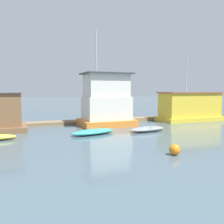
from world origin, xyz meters
TOP-DOWN VIEW (x-y plane):
  - ground_plane at (0.00, 0.00)m, footprint 200.00×200.00m
  - dock_walkway at (0.00, 2.58)m, footprint 33.80×1.63m
  - houseboat_orange at (-0.27, -0.18)m, footprint 5.14×3.92m
  - houseboat_yellow at (10.02, 0.00)m, footprint 7.40×3.25m
  - dinghy_teal at (-2.99, -4.40)m, footprint 4.06×2.36m
  - dinghy_grey at (1.67, -4.84)m, footprint 3.53×1.65m
  - buoy_orange at (-0.82, -12.06)m, footprint 0.60×0.60m

SIDE VIEW (x-z plane):
  - ground_plane at x=0.00m, z-range 0.00..0.00m
  - dock_walkway at x=0.00m, z-range 0.00..0.30m
  - dinghy_teal at x=-2.99m, z-range 0.00..0.41m
  - dinghy_grey at x=1.67m, z-range 0.00..0.43m
  - buoy_orange at x=-0.82m, z-range 0.00..0.60m
  - houseboat_yellow at x=10.02m, z-range -2.17..5.36m
  - houseboat_orange at x=-0.27m, z-range -2.20..6.88m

